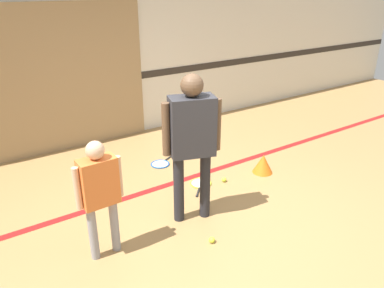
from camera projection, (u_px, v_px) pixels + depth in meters
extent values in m
plane|color=#A87F4C|center=(208.00, 223.00, 4.24)|extent=(16.00, 16.00, 0.00)
cube|color=silver|center=(97.00, 45.00, 5.92)|extent=(16.00, 0.06, 3.20)
cube|color=#2D2823|center=(102.00, 81.00, 6.13)|extent=(16.00, 0.01, 0.12)
cube|color=#9E7F56|center=(38.00, 83.00, 5.55)|extent=(3.39, 0.05, 2.27)
cube|color=red|center=(164.00, 186.00, 5.01)|extent=(14.40, 0.10, 0.01)
cylinder|color=#232328|center=(179.00, 188.00, 4.16)|extent=(0.12, 0.12, 0.81)
cylinder|color=#232328|center=(205.00, 185.00, 4.23)|extent=(0.12, 0.12, 0.81)
cube|color=#2D2D33|center=(192.00, 126.00, 3.91)|extent=(0.53, 0.39, 0.64)
sphere|color=brown|center=(192.00, 85.00, 3.73)|extent=(0.24, 0.24, 0.24)
cylinder|color=brown|center=(166.00, 130.00, 3.84)|extent=(0.08, 0.08, 0.57)
cylinder|color=brown|center=(217.00, 125.00, 3.98)|extent=(0.08, 0.08, 0.57)
cylinder|color=gray|center=(93.00, 233.00, 3.60)|extent=(0.09, 0.09, 0.59)
cylinder|color=gray|center=(115.00, 225.00, 3.72)|extent=(0.09, 0.09, 0.59)
cube|color=orange|center=(99.00, 182.00, 3.45)|extent=(0.35, 0.20, 0.47)
sphere|color=#DBAD89|center=(95.00, 150.00, 3.32)|extent=(0.17, 0.17, 0.17)
cylinder|color=#DBAD89|center=(77.00, 189.00, 3.35)|extent=(0.06, 0.06, 0.42)
cylinder|color=#DBAD89|center=(119.00, 176.00, 3.56)|extent=(0.06, 0.06, 0.42)
torus|color=#C6D838|center=(201.00, 183.00, 5.07)|extent=(0.42, 0.42, 0.02)
cylinder|color=silver|center=(201.00, 183.00, 5.07)|extent=(0.25, 0.25, 0.01)
cylinder|color=black|center=(198.00, 192.00, 4.85)|extent=(0.16, 0.17, 0.02)
sphere|color=black|center=(197.00, 196.00, 4.76)|extent=(0.03, 0.03, 0.03)
torus|color=blue|center=(160.00, 164.00, 5.60)|extent=(0.38, 0.38, 0.02)
cylinder|color=silver|center=(160.00, 164.00, 5.60)|extent=(0.24, 0.24, 0.01)
cylinder|color=black|center=(169.00, 158.00, 5.80)|extent=(0.22, 0.13, 0.02)
sphere|color=black|center=(173.00, 155.00, 5.90)|extent=(0.03, 0.03, 0.03)
sphere|color=#CCE038|center=(212.00, 240.00, 3.92)|extent=(0.07, 0.07, 0.07)
sphere|color=#CCE038|center=(224.00, 180.00, 5.11)|extent=(0.07, 0.07, 0.07)
cone|color=orange|center=(263.00, 164.00, 5.33)|extent=(0.29, 0.29, 0.27)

